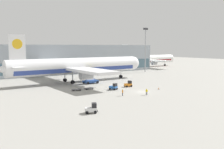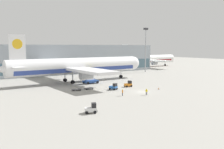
{
  "view_description": "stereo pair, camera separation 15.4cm",
  "coord_description": "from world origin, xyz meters",
  "views": [
    {
      "loc": [
        -47.2,
        -54.5,
        13.08
      ],
      "look_at": [
        -1.8,
        13.09,
        4.0
      ],
      "focal_mm": 40.0,
      "sensor_mm": 36.0,
      "label": 1
    },
    {
      "loc": [
        -47.07,
        -54.59,
        13.08
      ],
      "look_at": [
        -1.8,
        13.09,
        4.0
      ],
      "focal_mm": 40.0,
      "sensor_mm": 36.0,
      "label": 2
    }
  ],
  "objects": [
    {
      "name": "ground_plane",
      "position": [
        0.0,
        0.0,
        0.0
      ],
      "size": [
        400.0,
        400.0,
        0.0
      ],
      "primitive_type": "plane",
      "color": "#9E9B93"
    },
    {
      "name": "terminal_building",
      "position": [
        6.76,
        62.19,
        6.99
      ],
      "size": [
        90.0,
        18.2,
        14.0
      ],
      "color": "#9EA8B2",
      "rests_on": "ground_plane"
    },
    {
      "name": "light_mast",
      "position": [
        39.27,
        43.28,
        13.18
      ],
      "size": [
        2.8,
        0.5,
        22.71
      ],
      "color": "#9EA0A5",
      "rests_on": "ground_plane"
    },
    {
      "name": "airplane_main",
      "position": [
        -6.78,
        29.07,
        5.84
      ],
      "size": [
        58.09,
        48.2,
        17.0
      ],
      "rotation": [
        0.0,
        0.0,
        0.03
      ],
      "color": "white",
      "rests_on": "ground_plane"
    },
    {
      "name": "airplane_distant",
      "position": [
        61.68,
        67.54,
        4.99
      ],
      "size": [
        49.69,
        41.25,
        14.54
      ],
      "rotation": [
        0.0,
        0.0,
        0.03
      ],
      "color": "white",
      "rests_on": "ground_plane"
    },
    {
      "name": "scissor_lift_loader",
      "position": [
        -4.37,
        23.02,
        2.03
      ],
      "size": [
        5.28,
        3.49,
        5.3
      ],
      "rotation": [
        0.0,
        0.0,
        0.03
      ],
      "color": "#284C99",
      "rests_on": "ground_plane"
    },
    {
      "name": "baggage_tug_foreground",
      "position": [
        -4.79,
        7.67,
        0.88
      ],
      "size": [
        2.36,
        2.78,
        2.0
      ],
      "rotation": [
        0.0,
        0.0,
        -1.18
      ],
      "color": "#2D66B7",
      "rests_on": "ground_plane"
    },
    {
      "name": "baggage_tug_mid",
      "position": [
        2.36,
        9.57,
        0.88
      ],
      "size": [
        2.66,
        2.01,
        2.0
      ],
      "rotation": [
        0.0,
        0.0,
        -0.18
      ],
      "color": "orange",
      "rests_on": "ground_plane"
    },
    {
      "name": "baggage_tug_far",
      "position": [
        -23.59,
        -12.14,
        0.88
      ],
      "size": [
        2.8,
        2.41,
        2.0
      ],
      "rotation": [
        0.0,
        0.0,
        -0.43
      ],
      "color": "silver",
      "rests_on": "ground_plane"
    },
    {
      "name": "baggage_dolly_lead",
      "position": [
        -14.96,
        12.56,
        0.39
      ],
      "size": [
        3.77,
        1.81,
        0.48
      ],
      "rotation": [
        0.0,
        0.0,
        -0.12
      ],
      "color": "#56565B",
      "rests_on": "ground_plane"
    },
    {
      "name": "baggage_dolly_second",
      "position": [
        -10.77,
        12.51,
        0.39
      ],
      "size": [
        3.77,
        1.81,
        0.48
      ],
      "rotation": [
        0.0,
        0.0,
        -0.12
      ],
      "color": "#56565B",
      "rests_on": "ground_plane"
    },
    {
      "name": "ground_crew_near",
      "position": [
        -2.08,
        -4.24,
        1.03
      ],
      "size": [
        0.39,
        0.47,
        1.75
      ],
      "rotation": [
        0.0,
        0.0,
        5.36
      ],
      "color": "black",
      "rests_on": "ground_plane"
    },
    {
      "name": "ground_crew_far",
      "position": [
        -8.17,
        -1.51,
        1.06
      ],
      "size": [
        0.33,
        0.54,
        1.79
      ],
      "rotation": [
        0.0,
        0.0,
        4.35
      ],
      "color": "black",
      "rests_on": "ground_plane"
    },
    {
      "name": "traffic_cone_near",
      "position": [
        7.2,
        0.56,
        0.37
      ],
      "size": [
        0.4,
        0.4,
        0.75
      ],
      "color": "black",
      "rests_on": "ground_plane"
    }
  ]
}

